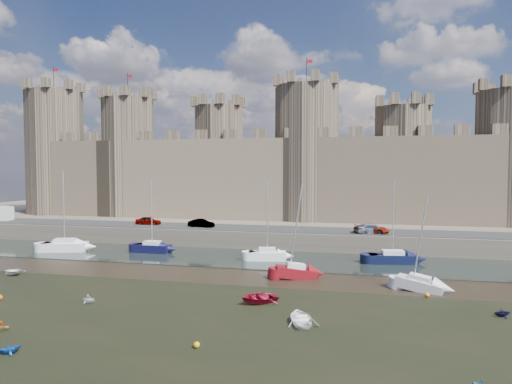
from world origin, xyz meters
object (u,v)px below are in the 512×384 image
Objects in this scene: car_3 at (372,229)px; dinghy_1 at (9,348)px; sailboat_1 at (152,247)px; sailboat_2 at (267,254)px; sailboat_5 at (420,283)px; car_1 at (201,223)px; sailboat_3 at (393,257)px; car_2 at (372,229)px; car_0 at (148,221)px; sailboat_4 at (296,271)px; sailboat_0 at (65,246)px.

dinghy_1 is (-22.41, -40.58, -2.80)m from car_3.
sailboat_1 reaches higher than dinghy_1.
sailboat_2 reaches higher than sailboat_5.
car_1 is 28.48m from sailboat_3.
sailboat_3 is (2.26, -7.32, -2.40)m from car_2.
sailboat_1 is 31.23m from sailboat_3.
car_0 is 32.41m from sailboat_4.
sailboat_2 reaches higher than sailboat_4.
sailboat_1 is (-4.04, -8.23, -2.37)m from car_1.
car_2 is (24.93, -0.82, 0.01)m from car_1.
sailboat_3 is at bearing -99.03° from car_1.
sailboat_4 is at bearing -29.79° from sailboat_0.
sailboat_2 is 7.34× the size of dinghy_1.
sailboat_2 reaches higher than dinghy_1.
sailboat_0 reaches higher than dinghy_1.
sailboat_0 is 8.15× the size of dinghy_1.
sailboat_2 reaches higher than car_3.
car_0 is 43.65m from sailboat_5.
sailboat_1 reaches higher than car_2.
sailboat_5 is at bearing -90.96° from sailboat_3.
sailboat_1 is at bearing -27.98° from dinghy_1.
car_0 is 0.40× the size of sailboat_2.
sailboat_5 is at bearing -122.85° from car_0.
car_1 is 35.26m from sailboat_5.
sailboat_4 is (32.99, -7.70, -0.11)m from sailboat_0.
car_0 is at bearing 42.14° from sailboat_0.
car_1 is 0.43× the size of sailboat_5.
car_0 reaches higher than dinghy_1.
sailboat_1 is at bearing -7.23° from sailboat_0.
sailboat_0 is 33.88m from sailboat_4.
car_2 reaches higher than dinghy_1.
sailboat_5 is at bearing -90.56° from dinghy_1.
sailboat_2 is at bearing -56.42° from dinghy_1.
sailboat_0 is 36.05m from dinghy_1.
sailboat_0 reaches higher than sailboat_3.
sailboat_3 is at bearing 26.38° from sailboat_4.
car_0 is 0.36× the size of sailboat_0.
sailboat_4 is (-10.26, -9.78, -0.03)m from sailboat_3.
sailboat_3 reaches higher than sailboat_1.
car_1 is at bearing 15.84° from sailboat_0.
sailboat_2 reaches higher than sailboat_3.
dinghy_1 is at bearing -135.99° from sailboat_3.
sailboat_4 reaches higher than car_3.
sailboat_4 is (-7.95, -17.36, -2.42)m from car_3.
sailboat_1 is 16.31m from sailboat_2.
sailboat_0 is at bearing 144.94° from car_0.
car_0 is at bearing 169.24° from sailboat_5.
sailboat_3 is at bearing 116.45° from sailboat_5.
car_1 is 24.78m from sailboat_4.
sailboat_4 is at bearing -71.08° from dinghy_1.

